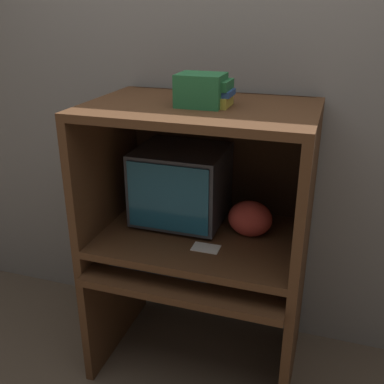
% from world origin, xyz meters
% --- Properties ---
extents(wall_back, '(6.00, 0.06, 2.60)m').
position_xyz_m(wall_back, '(0.00, 0.73, 1.30)').
color(wall_back, gray).
rests_on(wall_back, ground_plane).
extents(desk_base, '(1.00, 0.71, 0.63)m').
position_xyz_m(desk_base, '(0.00, 0.29, 0.41)').
color(desk_base, '#4C2D19').
rests_on(desk_base, ground_plane).
extents(desk_monitor_shelf, '(1.00, 0.67, 0.12)m').
position_xyz_m(desk_monitor_shelf, '(0.00, 0.34, 0.72)').
color(desk_monitor_shelf, '#4C2D19').
rests_on(desk_monitor_shelf, desk_base).
extents(hutch_upper, '(1.00, 0.67, 0.62)m').
position_xyz_m(hutch_upper, '(0.00, 0.37, 1.17)').
color(hutch_upper, '#4C2D19').
rests_on(hutch_upper, desk_monitor_shelf).
extents(crt_monitor, '(0.43, 0.39, 0.38)m').
position_xyz_m(crt_monitor, '(-0.13, 0.44, 0.95)').
color(crt_monitor, '#333338').
rests_on(crt_monitor, desk_monitor_shelf).
extents(keyboard, '(0.48, 0.17, 0.03)m').
position_xyz_m(keyboard, '(-0.14, 0.20, 0.65)').
color(keyboard, '#2D2D30').
rests_on(keyboard, desk_base).
extents(mouse, '(0.07, 0.05, 0.03)m').
position_xyz_m(mouse, '(0.16, 0.21, 0.65)').
color(mouse, '#B7B7B7').
rests_on(mouse, desk_base).
extents(snack_bag, '(0.21, 0.16, 0.17)m').
position_xyz_m(snack_bag, '(0.23, 0.40, 0.84)').
color(snack_bag, '#BC382D').
rests_on(snack_bag, desk_monitor_shelf).
extents(book_stack, '(0.19, 0.15, 0.11)m').
position_xyz_m(book_stack, '(0.04, 0.33, 1.42)').
color(book_stack, gold).
rests_on(book_stack, hutch_upper).
extents(paper_card, '(0.12, 0.08, 0.00)m').
position_xyz_m(paper_card, '(0.07, 0.21, 0.75)').
color(paper_card, white).
rests_on(paper_card, desk_monitor_shelf).
extents(storage_box, '(0.19, 0.16, 0.13)m').
position_xyz_m(storage_box, '(0.01, 0.31, 1.44)').
color(storage_box, '#236638').
rests_on(storage_box, hutch_upper).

